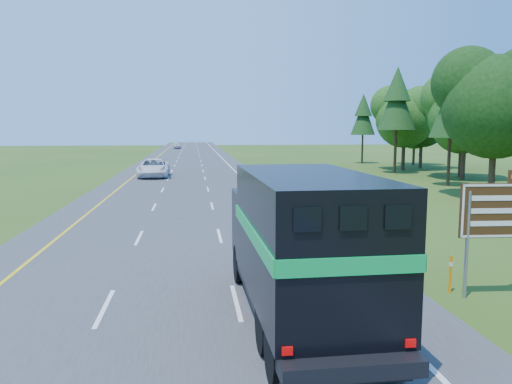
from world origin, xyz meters
TOP-DOWN VIEW (x-y plane):
  - road at (0.00, 50.00)m, footprint 15.00×260.00m
  - lane_markings at (0.00, 50.00)m, footprint 11.15×260.00m
  - horse_truck at (3.34, 9.40)m, footprint 2.91×8.81m
  - white_suv at (-3.36, 49.19)m, footprint 3.19×6.74m
  - far_car at (-3.15, 121.64)m, footprint 1.76×4.36m
  - exit_sign at (9.44, 10.57)m, footprint 2.23×0.22m
  - delineator at (8.39, 11.16)m, footprint 0.09×0.05m

SIDE VIEW (x-z plane):
  - road at x=0.00m, z-range 0.00..0.04m
  - lane_markings at x=0.00m, z-range 0.04..0.05m
  - delineator at x=8.39m, z-range 0.04..1.18m
  - far_car at x=-3.15m, z-range 0.04..1.52m
  - white_suv at x=-3.36m, z-range 0.04..1.90m
  - horse_truck at x=3.34m, z-range 0.18..4.06m
  - exit_sign at x=9.44m, z-range 0.57..4.35m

